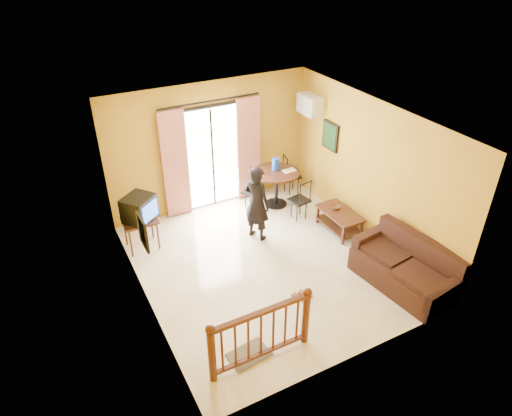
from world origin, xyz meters
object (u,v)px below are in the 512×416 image
television (139,208)px  standing_person (257,203)px  dining_table (277,178)px  coffee_table (339,218)px  sofa (406,268)px

television → standing_person: 2.24m
dining_table → coffee_table: (0.63, -1.51, -0.37)m
dining_table → coffee_table: 1.67m
dining_table → sofa: (0.64, -3.40, -0.32)m
sofa → coffee_table: bearing=83.2°
television → sofa: 4.95m
coffee_table → standing_person: (-1.60, 0.59, 0.49)m
coffee_table → television: bearing=160.5°
television → dining_table: size_ratio=0.73×
dining_table → coffee_table: dining_table is taller
sofa → standing_person: standing_person is taller
dining_table → sofa: size_ratio=0.50×
dining_table → standing_person: size_ratio=0.64×
television → sofa: bearing=-78.9°
standing_person → dining_table: bearing=-73.3°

